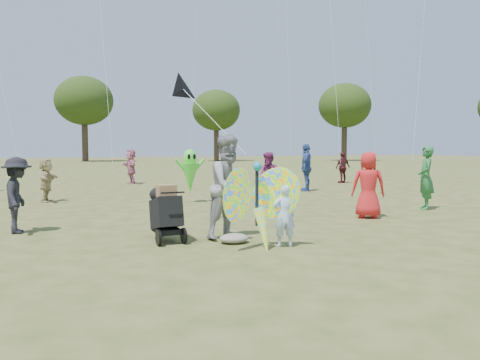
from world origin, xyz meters
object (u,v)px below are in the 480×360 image
object	(u,v)px
crowd_j	(131,166)
alien_kite	(190,173)
jogging_stroller	(165,209)
adult_man	(230,187)
butterfly_kite	(259,206)
crowd_h	(343,167)
crowd_a	(368,185)
child_girl	(284,216)
crowd_f	(426,178)
crowd_b	(17,195)
crowd_e	(269,177)
crowd_c	(306,167)
crowd_d	(46,180)

from	to	relation	value
crowd_j	alien_kite	size ratio (longest dim) A/B	0.99
jogging_stroller	alien_kite	size ratio (longest dim) A/B	0.63
adult_man	jogging_stroller	bearing A→B (deg)	148.50
butterfly_kite	crowd_h	bearing A→B (deg)	48.49
crowd_j	crowd_a	bearing A→B (deg)	10.31
crowd_a	child_girl	bearing A→B (deg)	63.84
adult_man	crowd_f	world-z (taller)	adult_man
crowd_b	butterfly_kite	xyz separation A→B (m)	(3.93, -3.45, -0.02)
crowd_e	crowd_a	bearing A→B (deg)	-14.51
crowd_j	butterfly_kite	world-z (taller)	crowd_j
child_girl	crowd_j	world-z (taller)	crowd_j
crowd_c	crowd_h	bearing A→B (deg)	168.38
crowd_e	butterfly_kite	xyz separation A→B (m)	(-3.48, -6.30, -0.05)
adult_man	crowd_f	size ratio (longest dim) A/B	1.12
crowd_b	crowd_h	world-z (taller)	crowd_b
crowd_a	jogging_stroller	world-z (taller)	crowd_a
crowd_h	alien_kite	distance (m)	10.76
crowd_b	crowd_h	size ratio (longest dim) A/B	1.02
child_girl	jogging_stroller	xyz separation A→B (m)	(-1.82, 1.38, 0.05)
butterfly_kite	crowd_d	bearing A→B (deg)	109.15
child_girl	butterfly_kite	size ratio (longest dim) A/B	0.65
adult_man	crowd_h	bearing A→B (deg)	25.24
child_girl	adult_man	distance (m)	1.36
crowd_a	butterfly_kite	size ratio (longest dim) A/B	0.97
crowd_a	alien_kite	bearing A→B (deg)	-25.19
crowd_a	crowd_j	distance (m)	14.21
crowd_d	crowd_f	distance (m)	11.89
crowd_a	alien_kite	world-z (taller)	alien_kite
child_girl	adult_man	bearing A→B (deg)	-48.73
child_girl	butterfly_kite	world-z (taller)	butterfly_kite
child_girl	crowd_j	bearing A→B (deg)	-77.24
crowd_a	crowd_e	xyz separation A→B (m)	(-0.67, 4.15, -0.02)
crowd_h	crowd_f	bearing A→B (deg)	57.43
crowd_f	crowd_d	bearing A→B (deg)	-87.52
crowd_j	alien_kite	distance (m)	8.78
crowd_b	crowd_e	world-z (taller)	crowd_e
child_girl	crowd_b	xyz separation A→B (m)	(-4.43, 3.45, 0.23)
crowd_c	crowd_j	world-z (taller)	crowd_c
adult_man	crowd_b	bearing A→B (deg)	128.77
child_girl	alien_kite	size ratio (longest dim) A/B	0.65
butterfly_kite	crowd_f	bearing A→B (deg)	22.52
crowd_a	jogging_stroller	xyz separation A→B (m)	(-5.47, -0.77, -0.23)
alien_kite	crowd_j	bearing A→B (deg)	91.45
adult_man	crowd_j	world-z (taller)	adult_man
crowd_e	crowd_f	xyz separation A→B (m)	(3.28, -3.50, 0.10)
crowd_f	crowd_j	distance (m)	14.44
crowd_h	crowd_j	bearing A→B (deg)	-31.47
crowd_e	jogging_stroller	bearing A→B (deg)	-68.01
crowd_a	crowd_c	world-z (taller)	crowd_c
crowd_h	crowd_j	world-z (taller)	crowd_j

